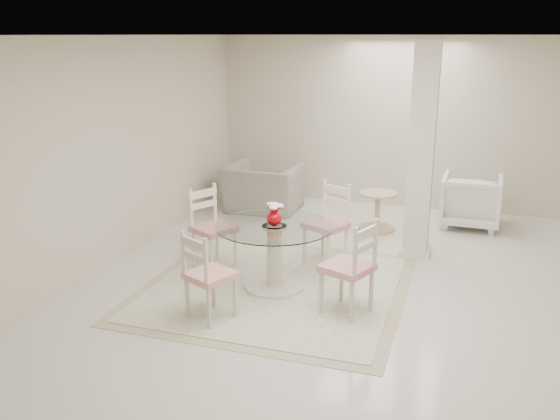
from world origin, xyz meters
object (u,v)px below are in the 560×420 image
(column, at_px, (422,150))
(red_vase, at_px, (274,214))
(armchair_white, at_px, (471,201))
(side_table, at_px, (377,213))
(dining_chair_east, at_px, (353,261))
(dining_chair_north, at_px, (330,218))
(dining_chair_south, at_px, (205,270))
(recliner_taupe, at_px, (263,188))
(dining_chair_west, at_px, (210,221))
(dining_table, at_px, (274,257))

(column, xyz_separation_m, red_vase, (-1.37, -1.57, -0.49))
(armchair_white, height_order, side_table, armchair_white)
(dining_chair_east, bearing_deg, dining_chair_north, -135.49)
(dining_chair_east, bearing_deg, armchair_white, -175.60)
(red_vase, bearing_deg, dining_chair_south, -112.52)
(red_vase, height_order, dining_chair_north, dining_chair_north)
(column, distance_m, side_table, 1.51)
(red_vase, relative_size, recliner_taupe, 0.22)
(column, height_order, side_table, column)
(dining_chair_north, xyz_separation_m, dining_chair_south, (-0.78, -1.88, -0.04))
(column, distance_m, recliner_taupe, 2.96)
(column, distance_m, dining_chair_west, 2.71)
(dining_chair_south, relative_size, side_table, 1.84)
(dining_chair_west, distance_m, recliner_taupe, 2.44)
(dining_chair_north, distance_m, side_table, 1.53)
(dining_table, height_order, dining_chair_north, dining_chair_north)
(dining_chair_south, distance_m, side_table, 3.54)
(column, relative_size, dining_chair_north, 2.45)
(dining_chair_south, xyz_separation_m, recliner_taupe, (-0.75, 3.75, -0.16))
(armchair_white, xyz_separation_m, side_table, (-1.26, -0.61, -0.13))
(dining_chair_east, height_order, dining_chair_west, dining_chair_east)
(red_vase, distance_m, dining_chair_north, 1.06)
(dining_chair_north, height_order, side_table, dining_chair_north)
(column, height_order, dining_chair_south, column)
(side_table, bearing_deg, armchair_white, 25.87)
(dining_chair_west, relative_size, recliner_taupe, 0.94)
(dining_chair_east, height_order, armchair_white, dining_chair_east)
(dining_chair_west, xyz_separation_m, armchair_white, (2.95, 2.62, -0.19))
(dining_chair_east, height_order, side_table, dining_chair_east)
(dining_table, relative_size, dining_chair_east, 1.16)
(dining_chair_east, bearing_deg, side_table, -154.14)
(dining_chair_west, xyz_separation_m, dining_chair_south, (0.55, -1.33, -0.03))
(recliner_taupe, bearing_deg, armchair_white, -175.92)
(side_table, bearing_deg, dining_chair_east, -85.96)
(red_vase, relative_size, dining_chair_east, 0.23)
(dining_chair_west, bearing_deg, column, -34.79)
(dining_chair_west, height_order, armchair_white, dining_chair_west)
(dining_chair_west, bearing_deg, red_vase, -84.45)
(dining_chair_south, height_order, recliner_taupe, dining_chair_south)
(dining_chair_south, distance_m, armchair_white, 4.63)
(dining_chair_west, bearing_deg, recliner_taupe, 32.79)
(recliner_taupe, bearing_deg, side_table, 168.07)
(dining_table, height_order, red_vase, red_vase)
(recliner_taupe, xyz_separation_m, side_table, (1.88, -0.41, -0.12))
(red_vase, xyz_separation_m, dining_chair_north, (0.39, 0.94, -0.28))
(dining_table, height_order, armchair_white, armchair_white)
(dining_chair_east, xyz_separation_m, armchair_white, (1.07, 3.40, -0.20))
(dining_chair_north, bearing_deg, armchair_white, 76.06)
(dining_chair_south, bearing_deg, column, -99.44)
(dining_table, height_order, recliner_taupe, recliner_taupe)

